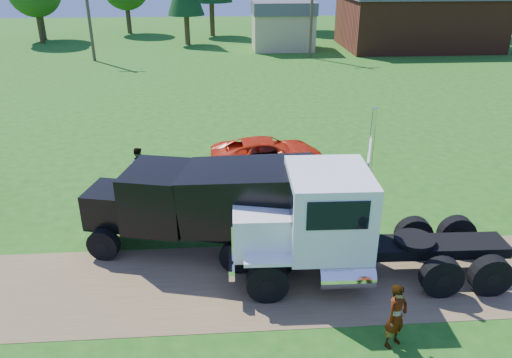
{
  "coord_description": "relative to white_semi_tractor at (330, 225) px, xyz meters",
  "views": [
    {
      "loc": [
        -2.5,
        -12.28,
        8.99
      ],
      "look_at": [
        -1.32,
        4.02,
        1.6
      ],
      "focal_mm": 35.0,
      "sensor_mm": 36.0,
      "label": 1
    }
  ],
  "objects": [
    {
      "name": "brick_building",
      "position": [
        17.41,
        39.7,
        0.93
      ],
      "size": [
        15.4,
        10.4,
        5.3
      ],
      "color": "brown",
      "rests_on": "ground"
    },
    {
      "name": "dirt_track",
      "position": [
        -0.59,
        -0.3,
        -1.73
      ],
      "size": [
        120.0,
        4.2,
        0.01
      ],
      "primitive_type": "cube",
      "color": "brown",
      "rests_on": "ground"
    },
    {
      "name": "spectator_a",
      "position": [
        1.05,
        -3.09,
        -0.85
      ],
      "size": [
        0.77,
        0.7,
        1.76
      ],
      "primitive_type": "imported",
      "rotation": [
        0.0,
        0.0,
        0.57
      ],
      "color": "#999999",
      "rests_on": "ground"
    },
    {
      "name": "spectator_b",
      "position": [
        -6.65,
        7.05,
        -0.9
      ],
      "size": [
        0.85,
        0.68,
        1.67
      ],
      "primitive_type": "imported",
      "rotation": [
        0.0,
        0.0,
        3.2
      ],
      "color": "#999999",
      "rests_on": "ground"
    },
    {
      "name": "white_semi_tractor",
      "position": [
        0.0,
        0.0,
        0.0
      ],
      "size": [
        8.45,
        3.11,
        5.07
      ],
      "rotation": [
        0.0,
        0.0,
        -0.02
      ],
      "color": "black",
      "rests_on": "ground"
    },
    {
      "name": "tan_shed",
      "position": [
        3.41,
        39.7,
        0.69
      ],
      "size": [
        6.2,
        5.4,
        4.7
      ],
      "color": "tan",
      "rests_on": "ground"
    },
    {
      "name": "ground",
      "position": [
        -0.59,
        -0.3,
        -1.73
      ],
      "size": [
        140.0,
        140.0,
        0.0
      ],
      "primitive_type": "plane",
      "color": "#1E5B13",
      "rests_on": "ground"
    },
    {
      "name": "utility_poles",
      "position": [
        5.41,
        34.7,
        2.98
      ],
      "size": [
        42.2,
        0.28,
        9.0
      ],
      "color": "#503A2D",
      "rests_on": "ground"
    },
    {
      "name": "orange_pickup",
      "position": [
        -1.05,
        8.42,
        -1.02
      ],
      "size": [
        5.3,
        2.82,
        1.42
      ],
      "primitive_type": "imported",
      "rotation": [
        0.0,
        0.0,
        1.66
      ],
      "color": "red",
      "rests_on": "ground"
    },
    {
      "name": "black_dump_truck",
      "position": [
        -3.66,
        1.62,
        0.06
      ],
      "size": [
        7.7,
        3.87,
        3.27
      ],
      "rotation": [
        0.0,
        0.0,
        -0.23
      ],
      "color": "black",
      "rests_on": "ground"
    }
  ]
}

